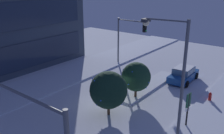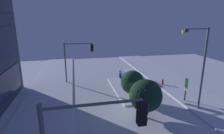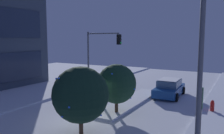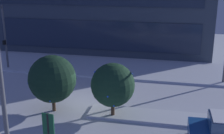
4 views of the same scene
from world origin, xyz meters
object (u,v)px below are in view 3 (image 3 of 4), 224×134
at_px(traffic_light_corner_far_right, 101,48).
at_px(parking_info_sign, 200,108).
at_px(car_near, 169,88).
at_px(fire_hydrant, 212,107).
at_px(decorated_tree_left_of_median, 117,84).
at_px(street_lamp_arched, 181,33).
at_px(decorated_tree_median, 81,95).

xyz_separation_m(traffic_light_corner_far_right, parking_info_sign, (-8.76, -10.98, -2.29)).
relative_size(car_near, fire_hydrant, 4.97).
relative_size(parking_info_sign, decorated_tree_left_of_median, 0.79).
xyz_separation_m(street_lamp_arched, parking_info_sign, (1.97, -0.57, -3.47)).
distance_m(fire_hydrant, decorated_tree_median, 9.10).
bearing_deg(street_lamp_arched, car_near, -80.29).
relative_size(car_near, traffic_light_corner_far_right, 0.77).
distance_m(fire_hydrant, parking_info_sign, 5.15).
xyz_separation_m(parking_info_sign, decorated_tree_median, (-2.07, 5.44, 0.43)).
distance_m(car_near, parking_info_sign, 8.93).
bearing_deg(decorated_tree_left_of_median, decorated_tree_median, 179.07).
relative_size(traffic_light_corner_far_right, street_lamp_arched, 0.72).
relative_size(street_lamp_arched, decorated_tree_median, 2.23).
distance_m(car_near, fire_hydrant, 4.86).
height_order(traffic_light_corner_far_right, fire_hydrant, traffic_light_corner_far_right).
height_order(car_near, street_lamp_arched, street_lamp_arched).
bearing_deg(traffic_light_corner_far_right, fire_hydrant, -18.83).
xyz_separation_m(car_near, parking_info_sign, (-8.08, -3.70, 0.94)).
relative_size(street_lamp_arched, decorated_tree_left_of_median, 2.39).
xyz_separation_m(traffic_light_corner_far_right, decorated_tree_left_of_median, (-7.09, -5.60, -1.93)).
xyz_separation_m(street_lamp_arched, decorated_tree_median, (-0.09, 4.87, -3.04)).
relative_size(street_lamp_arched, fire_hydrant, 9.04).
distance_m(decorated_tree_median, decorated_tree_left_of_median, 3.73).
distance_m(car_near, traffic_light_corner_far_right, 8.00).
distance_m(car_near, decorated_tree_left_of_median, 6.76).
bearing_deg(decorated_tree_median, car_near, -9.76).
height_order(fire_hydrant, parking_info_sign, parking_info_sign).
bearing_deg(street_lamp_arched, traffic_light_corner_far_right, -53.44).
bearing_deg(traffic_light_corner_far_right, decorated_tree_median, -62.89).
height_order(street_lamp_arched, decorated_tree_median, street_lamp_arched).
xyz_separation_m(traffic_light_corner_far_right, fire_hydrant, (-3.76, -11.03, -3.53)).
relative_size(fire_hydrant, parking_info_sign, 0.34).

